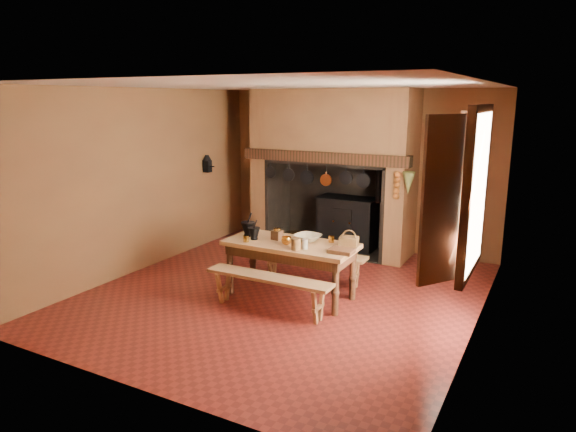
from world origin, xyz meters
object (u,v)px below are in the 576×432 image
(wicker_basket, at_px, (349,241))
(coffee_grinder, at_px, (277,234))
(iron_range, at_px, (348,222))
(work_table, at_px, (290,251))
(bench_front, at_px, (269,285))
(mixing_bowl, at_px, (308,238))

(wicker_basket, bearing_deg, coffee_grinder, 177.46)
(wicker_basket, bearing_deg, iron_range, 101.45)
(iron_range, relative_size, work_table, 0.91)
(wicker_basket, bearing_deg, bench_front, -144.94)
(coffee_grinder, bearing_deg, wicker_basket, 13.24)
(work_table, height_order, coffee_grinder, coffee_grinder)
(iron_range, xyz_separation_m, mixing_bowl, (0.33, -2.32, 0.32))
(iron_range, xyz_separation_m, bench_front, (0.17, -3.09, -0.13))
(bench_front, xyz_separation_m, wicker_basket, (0.76, 0.77, 0.48))
(work_table, bearing_deg, coffee_grinder, 168.08)
(wicker_basket, bearing_deg, mixing_bowl, 169.62)
(coffee_grinder, distance_m, wicker_basket, 1.00)
(coffee_grinder, height_order, wicker_basket, wicker_basket)
(iron_range, relative_size, coffee_grinder, 8.23)
(work_table, xyz_separation_m, wicker_basket, (0.76, 0.18, 0.19))
(work_table, relative_size, bench_front, 1.04)
(work_table, bearing_deg, bench_front, -90.00)
(iron_range, distance_m, work_table, 2.51)
(iron_range, height_order, mixing_bowl, iron_range)
(bench_front, bearing_deg, coffee_grinder, 110.00)
(work_table, relative_size, mixing_bowl, 5.02)
(iron_range, relative_size, bench_front, 0.95)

